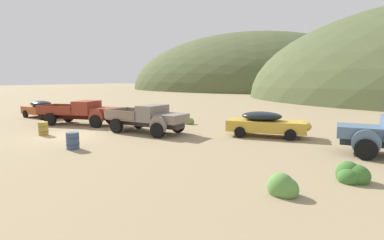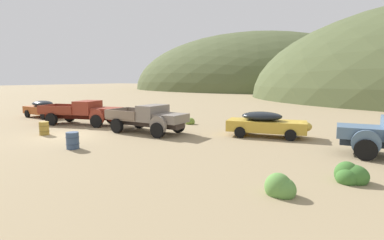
{
  "view_description": "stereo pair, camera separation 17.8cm",
  "coord_description": "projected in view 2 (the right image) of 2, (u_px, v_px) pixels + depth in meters",
  "views": [
    {
      "loc": [
        16.8,
        -12.02,
        3.63
      ],
      "look_at": [
        7.04,
        3.67,
        1.08
      ],
      "focal_mm": 28.23,
      "sensor_mm": 36.0,
      "label": 1
    },
    {
      "loc": [
        16.95,
        -11.92,
        3.63
      ],
      "look_at": [
        7.04,
        3.67,
        1.08
      ],
      "focal_mm": 28.23,
      "sensor_mm": 36.0,
      "label": 2
    }
  ],
  "objects": [
    {
      "name": "ground_plane",
      "position": [
        70.0,
        135.0,
        19.47
      ],
      "size": [
        300.0,
        300.0,
        0.0
      ],
      "primitive_type": "plane",
      "color": "#998460"
    },
    {
      "name": "hill_far_right",
      "position": [
        251.0,
        90.0,
        99.29
      ],
      "size": [
        84.23,
        59.5,
        36.4
      ],
      "primitive_type": "ellipsoid",
      "color": "#4C5633",
      "rests_on": "ground"
    },
    {
      "name": "car_oxide_orange",
      "position": [
        45.0,
        109.0,
        28.16
      ],
      "size": [
        4.6,
        2.13,
        1.57
      ],
      "rotation": [
        0.0,
        0.0,
        -0.03
      ],
      "color": "#A34C1E",
      "rests_on": "ground"
    },
    {
      "name": "truck_rust_red",
      "position": [
        87.0,
        112.0,
        23.75
      ],
      "size": [
        6.85,
        3.83,
        1.89
      ],
      "rotation": [
        0.0,
        0.0,
        0.29
      ],
      "color": "#42140D",
      "rests_on": "ground"
    },
    {
      "name": "truck_primer_gray",
      "position": [
        152.0,
        119.0,
        20.01
      ],
      "size": [
        5.69,
        2.6,
        1.89
      ],
      "rotation": [
        0.0,
        0.0,
        0.02
      ],
      "color": "#3D322D",
      "rests_on": "ground"
    },
    {
      "name": "car_faded_yellow",
      "position": [
        269.0,
        124.0,
        18.84
      ],
      "size": [
        5.31,
        2.85,
        1.57
      ],
      "rotation": [
        0.0,
        0.0,
        0.23
      ],
      "color": "gold",
      "rests_on": "ground"
    },
    {
      "name": "oil_drum_foreground",
      "position": [
        44.0,
        128.0,
        19.49
      ],
      "size": [
        0.63,
        0.63,
        0.86
      ],
      "color": "olive",
      "rests_on": "ground"
    },
    {
      "name": "oil_drum_by_truck",
      "position": [
        73.0,
        140.0,
        15.65
      ],
      "size": [
        0.68,
        0.68,
        0.87
      ],
      "color": "#384C6B",
      "rests_on": "ground"
    },
    {
      "name": "bush_back_edge",
      "position": [
        190.0,
        122.0,
        24.1
      ],
      "size": [
        0.68,
        0.73,
        0.65
      ],
      "color": "olive",
      "rests_on": "ground"
    },
    {
      "name": "bush_lone_scrub",
      "position": [
        85.0,
        116.0,
        27.69
      ],
      "size": [
        1.01,
        1.01,
        0.94
      ],
      "color": "olive",
      "rests_on": "ground"
    },
    {
      "name": "bush_near_barrel",
      "position": [
        279.0,
        188.0,
        9.47
      ],
      "size": [
        1.0,
        0.82,
        0.9
      ],
      "color": "#5B8E42",
      "rests_on": "ground"
    },
    {
      "name": "bush_front_right",
      "position": [
        350.0,
        176.0,
        10.65
      ],
      "size": [
        1.15,
        1.02,
        0.91
      ],
      "color": "#3D702D",
      "rests_on": "ground"
    }
  ]
}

